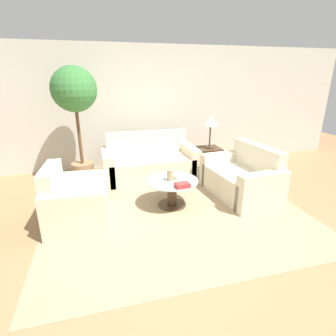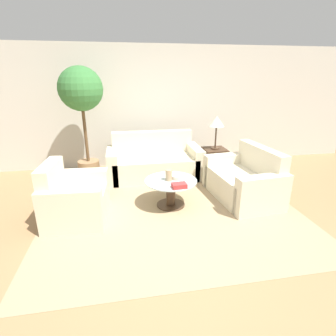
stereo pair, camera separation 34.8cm
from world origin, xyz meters
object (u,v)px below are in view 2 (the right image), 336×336
object	(u,v)px
table_lamp	(217,123)
bowl	(177,177)
armchair	(73,200)
coffee_table	(171,189)
sofa_main	(154,162)
potted_plant	(82,99)
loveseat	(245,181)
vase	(169,175)
book_stack	(179,186)

from	to	relation	value
table_lamp	bowl	world-z (taller)	table_lamp
armchair	coffee_table	bearing A→B (deg)	-81.09
sofa_main	potted_plant	distance (m)	1.83
bowl	coffee_table	bearing A→B (deg)	-155.03
loveseat	armchair	bearing A→B (deg)	-91.02
loveseat	bowl	distance (m)	1.20
sofa_main	loveseat	world-z (taller)	sofa_main
bowl	armchair	bearing A→B (deg)	-173.28
vase	coffee_table	bearing A→B (deg)	6.37
sofa_main	table_lamp	size ratio (longest dim) A/B	2.80
loveseat	vase	size ratio (longest dim) A/B	8.17
sofa_main	bowl	bearing A→B (deg)	-81.44
bowl	loveseat	bearing A→B (deg)	1.69
armchair	book_stack	world-z (taller)	armchair
book_stack	table_lamp	bearing A→B (deg)	49.33
vase	bowl	size ratio (longest dim) A/B	0.83
loveseat	potted_plant	size ratio (longest dim) A/B	0.67
sofa_main	loveseat	size ratio (longest dim) A/B	1.30
coffee_table	table_lamp	bearing A→B (deg)	46.90
coffee_table	potted_plant	distance (m)	2.37
coffee_table	potted_plant	world-z (taller)	potted_plant
armchair	loveseat	size ratio (longest dim) A/B	0.69
coffee_table	sofa_main	bearing A→B (deg)	93.71
armchair	potted_plant	world-z (taller)	potted_plant
table_lamp	potted_plant	size ratio (longest dim) A/B	0.31
potted_plant	book_stack	size ratio (longest dim) A/B	9.72
armchair	table_lamp	xyz separation A→B (m)	(2.62, 1.37, 0.80)
table_lamp	bowl	xyz separation A→B (m)	(-1.05, -1.19, -0.62)
vase	bowl	bearing A→B (deg)	20.88
coffee_table	table_lamp	size ratio (longest dim) A/B	1.23
potted_plant	book_stack	bearing A→B (deg)	-49.87
sofa_main	armchair	size ratio (longest dim) A/B	1.88
potted_plant	armchair	bearing A→B (deg)	-92.42
armchair	vase	distance (m)	1.45
sofa_main	table_lamp	world-z (taller)	table_lamp
book_stack	armchair	bearing A→B (deg)	168.20
sofa_main	coffee_table	size ratio (longest dim) A/B	2.28
vase	loveseat	bearing A→B (deg)	3.86
loveseat	book_stack	world-z (taller)	loveseat
coffee_table	book_stack	distance (m)	0.36
coffee_table	book_stack	bearing A→B (deg)	-77.70
sofa_main	table_lamp	distance (m)	1.49
sofa_main	bowl	xyz separation A→B (m)	(0.20, -1.32, 0.18)
potted_plant	vase	distance (m)	2.23
loveseat	table_lamp	distance (m)	1.41
sofa_main	vase	bearing A→B (deg)	-87.72
table_lamp	vase	bearing A→B (deg)	-133.85
loveseat	table_lamp	xyz separation A→B (m)	(-0.14, 1.15, 0.80)
potted_plant	bowl	distance (m)	2.32
armchair	loveseat	world-z (taller)	loveseat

